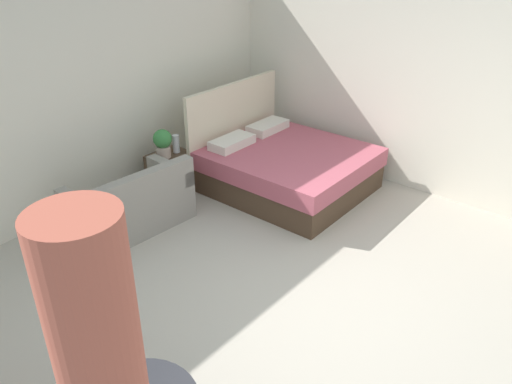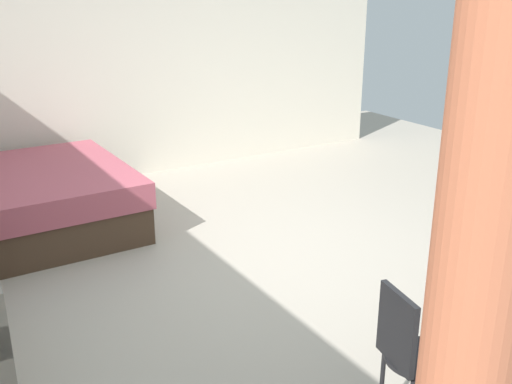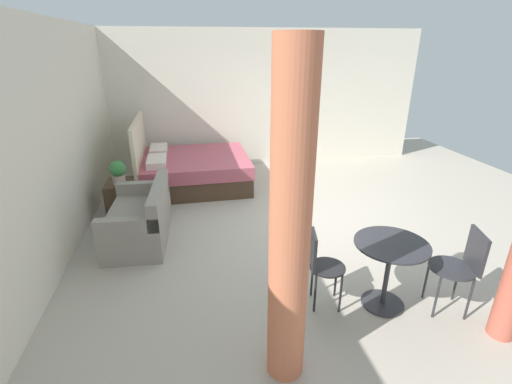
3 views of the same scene
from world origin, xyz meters
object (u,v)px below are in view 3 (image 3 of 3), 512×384
(couch, at_px, (141,220))
(vase, at_px, (121,172))
(potted_plant, at_px, (118,172))
(bed, at_px, (192,169))
(balcony_table, at_px, (389,262))
(cafe_chair_near_window, at_px, (462,263))
(cafe_chair_near_couch, at_px, (321,262))
(nightstand, at_px, (121,198))

(couch, height_order, vase, couch)
(potted_plant, bearing_deg, bed, -44.09)
(balcony_table, distance_m, cafe_chair_near_window, 0.70)
(bed, relative_size, balcony_table, 2.76)
(bed, xyz_separation_m, balcony_table, (-3.90, -1.89, 0.19))
(bed, distance_m, cafe_chair_near_couch, 3.96)
(couch, xyz_separation_m, potted_plant, (0.85, 0.38, 0.45))
(bed, relative_size, vase, 8.47)
(potted_plant, relative_size, cafe_chair_near_window, 0.42)
(bed, xyz_separation_m, nightstand, (-1.05, 1.14, -0.06))
(couch, height_order, cafe_chair_near_couch, cafe_chair_near_couch)
(vase, bearing_deg, balcony_table, -134.68)
(bed, relative_size, couch, 1.43)
(couch, distance_m, balcony_table, 3.25)
(potted_plant, bearing_deg, cafe_chair_near_couch, -138.21)
(cafe_chair_near_window, bearing_deg, couch, 57.50)
(couch, bearing_deg, cafe_chair_near_couch, -132.03)
(nightstand, height_order, vase, vase)
(potted_plant, bearing_deg, couch, -156.00)
(balcony_table, relative_size, cafe_chair_near_couch, 0.88)
(potted_plant, xyz_separation_m, cafe_chair_near_couch, (-2.61, -2.33, -0.23))
(nightstand, height_order, cafe_chair_near_couch, cafe_chair_near_couch)
(cafe_chair_near_window, bearing_deg, nightstand, 50.50)
(vase, xyz_separation_m, balcony_table, (-2.97, -3.00, -0.13))
(nightstand, bearing_deg, balcony_table, -133.26)
(cafe_chair_near_window, height_order, cafe_chair_near_couch, cafe_chair_near_window)
(couch, distance_m, potted_plant, 1.03)
(bed, distance_m, cafe_chair_near_window, 4.83)
(vase, xyz_separation_m, cafe_chair_near_window, (-3.16, -3.67, -0.09))
(vase, distance_m, cafe_chair_near_couch, 3.67)
(bed, bearing_deg, vase, 129.84)
(potted_plant, xyz_separation_m, balcony_table, (-2.75, -3.00, -0.22))
(potted_plant, height_order, cafe_chair_near_window, potted_plant)
(nightstand, distance_m, balcony_table, 4.16)
(balcony_table, xyz_separation_m, cafe_chair_near_window, (-0.20, -0.67, 0.04))
(nightstand, height_order, cafe_chair_near_window, cafe_chair_near_window)
(potted_plant, bearing_deg, cafe_chair_near_window, -128.75)
(vase, distance_m, cafe_chair_near_window, 4.84)
(balcony_table, bearing_deg, cafe_chair_near_couch, 78.30)
(bed, relative_size, cafe_chair_near_window, 2.26)
(balcony_table, bearing_deg, bed, 25.82)
(nightstand, bearing_deg, cafe_chair_near_window, -129.50)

